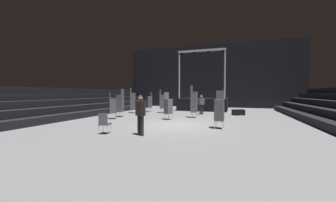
# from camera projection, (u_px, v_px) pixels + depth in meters

# --- Properties ---
(ground_plane) EXTENTS (22.00, 30.00, 0.10)m
(ground_plane) POSITION_uv_depth(u_px,v_px,m) (176.00, 126.00, 11.24)
(ground_plane) COLOR slate
(arena_end_wall) EXTENTS (22.00, 0.30, 8.00)m
(arena_end_wall) POSITION_uv_depth(u_px,v_px,m) (209.00, 76.00, 25.26)
(arena_end_wall) COLOR black
(arena_end_wall) RESTS_ON ground_plane
(bleacher_bank_left) EXTENTS (3.75, 24.00, 2.25)m
(bleacher_bank_left) POSITION_uv_depth(u_px,v_px,m) (66.00, 102.00, 15.08)
(bleacher_bank_left) COLOR black
(bleacher_bank_left) RESTS_ON ground_plane
(stage_riser) EXTENTS (5.00, 3.10, 6.11)m
(stage_riser) POSITION_uv_depth(u_px,v_px,m) (203.00, 103.00, 20.70)
(stage_riser) COLOR black
(stage_riser) RESTS_ON ground_plane
(man_with_tie) EXTENTS (0.57, 0.35, 1.76)m
(man_with_tie) POSITION_uv_depth(u_px,v_px,m) (140.00, 113.00, 8.42)
(man_with_tie) COLOR black
(man_with_tie) RESTS_ON ground_plane
(chair_stack_front_left) EXTENTS (0.51, 0.51, 2.14)m
(chair_stack_front_left) POSITION_uv_depth(u_px,v_px,m) (162.00, 101.00, 18.06)
(chair_stack_front_left) COLOR #B2B5BA
(chair_stack_front_left) RESTS_ON ground_plane
(chair_stack_front_right) EXTENTS (0.62, 0.62, 1.96)m
(chair_stack_front_right) POSITION_uv_depth(u_px,v_px,m) (149.00, 102.00, 18.96)
(chair_stack_front_right) COLOR #B2B5BA
(chair_stack_front_right) RESTS_ON ground_plane
(chair_stack_mid_left) EXTENTS (0.61, 0.61, 1.88)m
(chair_stack_mid_left) POSITION_uv_depth(u_px,v_px,m) (113.00, 106.00, 13.78)
(chair_stack_mid_left) COLOR #B2B5BA
(chair_stack_mid_left) RESTS_ON ground_plane
(chair_stack_mid_right) EXTENTS (0.49, 0.49, 1.96)m
(chair_stack_mid_right) POSITION_uv_depth(u_px,v_px,m) (219.00, 110.00, 10.04)
(chair_stack_mid_right) COLOR #B2B5BA
(chair_stack_mid_right) RESTS_ON ground_plane
(chair_stack_mid_centre) EXTENTS (0.56, 0.56, 2.31)m
(chair_stack_mid_centre) POSITION_uv_depth(u_px,v_px,m) (133.00, 100.00, 17.78)
(chair_stack_mid_centre) COLOR #B2B5BA
(chair_stack_mid_centre) RESTS_ON ground_plane
(chair_stack_rear_left) EXTENTS (0.47, 0.47, 2.14)m
(chair_stack_rear_left) POSITION_uv_depth(u_px,v_px,m) (120.00, 103.00, 14.96)
(chair_stack_rear_left) COLOR #B2B5BA
(chair_stack_rear_left) RESTS_ON ground_plane
(chair_stack_rear_right) EXTENTS (0.60, 0.60, 1.88)m
(chair_stack_rear_right) POSITION_uv_depth(u_px,v_px,m) (168.00, 106.00, 13.39)
(chair_stack_rear_right) COLOR #B2B5BA
(chair_stack_rear_right) RESTS_ON ground_plane
(chair_stack_rear_centre) EXTENTS (0.48, 0.48, 2.39)m
(chair_stack_rear_centre) POSITION_uv_depth(u_px,v_px,m) (194.00, 102.00, 14.48)
(chair_stack_rear_centre) COLOR #B2B5BA
(chair_stack_rear_centre) RESTS_ON ground_plane
(crew_worker_near_stage) EXTENTS (0.53, 0.41, 1.69)m
(crew_worker_near_stage) POSITION_uv_depth(u_px,v_px,m) (201.00, 103.00, 16.68)
(crew_worker_near_stage) COLOR black
(crew_worker_near_stage) RESTS_ON ground_plane
(equipment_road_case) EXTENTS (1.08, 0.97, 0.46)m
(equipment_road_case) POSITION_uv_depth(u_px,v_px,m) (238.00, 112.00, 16.18)
(equipment_road_case) COLOR black
(equipment_road_case) RESTS_ON ground_plane
(loose_chair_near_man) EXTENTS (0.52, 0.52, 0.95)m
(loose_chair_near_man) POSITION_uv_depth(u_px,v_px,m) (104.00, 122.00, 8.73)
(loose_chair_near_man) COLOR #B2B5BA
(loose_chair_near_man) RESTS_ON ground_plane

